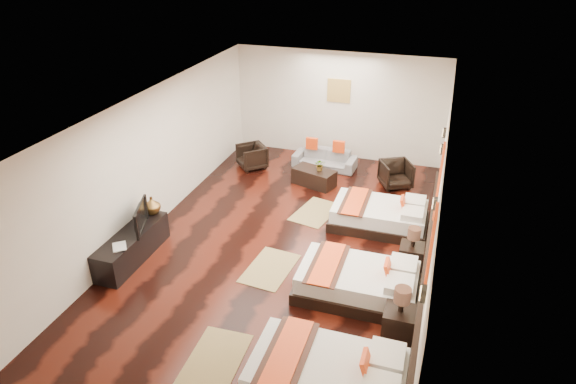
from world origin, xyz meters
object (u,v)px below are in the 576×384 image
(tv, at_px, (137,217))
(bed_far, at_px, (380,215))
(book, at_px, (113,248))
(armchair_right, at_px, (396,174))
(bed_mid, at_px, (359,282))
(nightstand_a, at_px, (399,321))
(nightstand_b, at_px, (411,254))
(coffee_table, at_px, (314,177))
(tv_console, at_px, (132,246))
(table_plant, at_px, (320,165))
(figurine, at_px, (152,205))
(sofa, at_px, (325,159))
(armchair_left, at_px, (252,156))
(bed_near, at_px, (329,377))

(tv, bearing_deg, bed_far, -80.21)
(book, xyz_separation_m, armchair_right, (4.26, 5.05, -0.25))
(bed_mid, relative_size, nightstand_a, 2.21)
(armchair_right, bearing_deg, tv, -162.56)
(bed_far, relative_size, nightstand_b, 2.31)
(coffee_table, bearing_deg, nightstand_a, -60.92)
(bed_mid, xyz_separation_m, tv_console, (-4.20, -0.24, 0.01))
(bed_far, relative_size, tv, 2.28)
(bed_mid, xyz_separation_m, coffee_table, (-1.80, 3.77, -0.06))
(bed_far, relative_size, table_plant, 6.80)
(bed_mid, height_order, nightstand_a, nightstand_a)
(nightstand_b, xyz_separation_m, tv, (-4.89, -1.08, 0.50))
(tv, distance_m, table_plant, 4.55)
(figurine, height_order, sofa, figurine)
(bed_mid, distance_m, nightstand_b, 1.28)
(bed_far, relative_size, armchair_left, 2.90)
(nightstand_a, height_order, coffee_table, nightstand_a)
(table_plant, bearing_deg, coffee_table, 178.32)
(tv, relative_size, armchair_left, 1.27)
(book, bearing_deg, tv, 86.07)
(nightstand_a, bearing_deg, bed_mid, 132.54)
(bed_near, bearing_deg, figurine, 147.48)
(book, bearing_deg, table_plant, 60.75)
(tv_console, xyz_separation_m, tv, (0.05, 0.20, 0.52))
(bed_mid, bearing_deg, figurine, 172.59)
(nightstand_b, xyz_separation_m, armchair_left, (-4.33, 3.20, 0.01))
(tv, bearing_deg, nightstand_a, -119.03)
(tv_console, height_order, book, book)
(tv_console, distance_m, figurine, 0.90)
(bed_mid, height_order, sofa, bed_mid)
(bed_far, height_order, coffee_table, bed_far)
(tv, distance_m, armchair_left, 4.35)
(sofa, bearing_deg, tv_console, -111.79)
(book, height_order, armchair_right, armchair_right)
(bed_far, bearing_deg, tv_console, -148.49)
(bed_near, distance_m, tv, 4.67)
(bed_near, distance_m, figurine, 5.00)
(sofa, relative_size, armchair_left, 2.39)
(coffee_table, distance_m, table_plant, 0.37)
(sofa, height_order, coffee_table, sofa)
(bed_mid, distance_m, nightstand_a, 1.11)
(bed_mid, xyz_separation_m, book, (-4.20, -0.77, 0.30))
(armchair_right, xyz_separation_m, coffee_table, (-1.87, -0.51, -0.11))
(bed_near, xyz_separation_m, figurine, (-4.20, 2.68, 0.45))
(nightstand_a, height_order, tv, tv)
(armchair_left, distance_m, coffee_table, 1.85)
(nightstand_a, xyz_separation_m, nightstand_b, (0.00, 1.86, -0.02))
(figurine, xyz_separation_m, armchair_left, (0.61, 3.70, -0.42))
(armchair_right, bearing_deg, coffee_table, 167.10)
(nightstand_b, bearing_deg, bed_far, 120.10)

